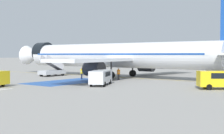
{
  "coord_description": "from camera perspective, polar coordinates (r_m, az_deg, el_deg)",
  "views": [
    {
      "loc": [
        28.76,
        -43.4,
        3.83
      ],
      "look_at": [
        -2.18,
        -0.79,
        1.72
      ],
      "focal_mm": 50.0,
      "sensor_mm": 36.0,
      "label": 1
    }
  ],
  "objects": [
    {
      "name": "ground_plane",
      "position": [
        52.2,
        2.44,
        -1.91
      ],
      "size": [
        600.0,
        600.0,
        0.0
      ],
      "primitive_type": "plane",
      "color": "gray"
    },
    {
      "name": "apron_leadline_yellow",
      "position": [
        52.96,
        0.38,
        -1.84
      ],
      "size": [
        81.08,
        0.76,
        0.01
      ],
      "primitive_type": "cube",
      "rotation": [
        0.0,
        0.0,
        1.56
      ],
      "color": "gold",
      "rests_on": "ground_plane"
    },
    {
      "name": "fuel_tanker",
      "position": [
        72.6,
        18.73,
        0.5
      ],
      "size": [
        2.98,
        9.87,
        3.4
      ],
      "rotation": [
        0.0,
        0.0,
        0.04
      ],
      "color": "#38383D",
      "rests_on": "ground_plane"
    },
    {
      "name": "ground_crew_1",
      "position": [
        48.71,
        -5.57,
        -1.01
      ],
      "size": [
        0.36,
        0.48,
        1.77
      ],
      "rotation": [
        0.0,
        0.0,
        5.05
      ],
      "color": "#191E38",
      "rests_on": "ground_plane"
    },
    {
      "name": "service_van_2",
      "position": [
        36.36,
        19.34,
        -1.96
      ],
      "size": [
        5.14,
        4.37,
        2.01
      ],
      "rotation": [
        0.0,
        0.0,
        5.33
      ],
      "color": "yellow",
      "rests_on": "ground_plane"
    },
    {
      "name": "airliner",
      "position": [
        52.46,
        0.94,
        2.14
      ],
      "size": [
        47.77,
        36.08,
        11.42
      ],
      "rotation": [
        0.0,
        0.0,
        1.56
      ],
      "color": "silver",
      "rests_on": "ground_plane"
    },
    {
      "name": "ground_crew_2",
      "position": [
        48.08,
        -3.11,
        -1.01
      ],
      "size": [
        0.27,
        0.45,
        1.82
      ],
      "rotation": [
        0.0,
        0.0,
        1.68
      ],
      "color": "#2D2D33",
      "rests_on": "ground_plane"
    },
    {
      "name": "ground_crew_0",
      "position": [
        46.69,
        1.2,
        -1.13
      ],
      "size": [
        0.4,
        0.49,
        1.79
      ],
      "rotation": [
        0.0,
        0.0,
        1.1
      ],
      "color": "#2D2D33",
      "rests_on": "ground_plane"
    },
    {
      "name": "boarding_stairs_forward",
      "position": [
        56.25,
        -10.85,
        -0.66
      ],
      "size": [
        2.23,
        5.24,
        3.8
      ],
      "rotation": [
        0.0,
        0.0,
        -0.01
      ],
      "color": "#ADB2BA",
      "rests_on": "ground_plane"
    },
    {
      "name": "apron_stand_patch_blue",
      "position": [
        44.44,
        -7.99,
        -2.66
      ],
      "size": [
        6.49,
        12.72,
        0.01
      ],
      "primitive_type": "cube",
      "color": "#2856A8",
      "rests_on": "ground_plane"
    },
    {
      "name": "service_van_0",
      "position": [
        38.74,
        -2.04,
        -1.7
      ],
      "size": [
        3.86,
        5.61,
        1.86
      ],
      "rotation": [
        0.0,
        0.0,
        0.43
      ],
      "color": "silver",
      "rests_on": "ground_plane"
    }
  ]
}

